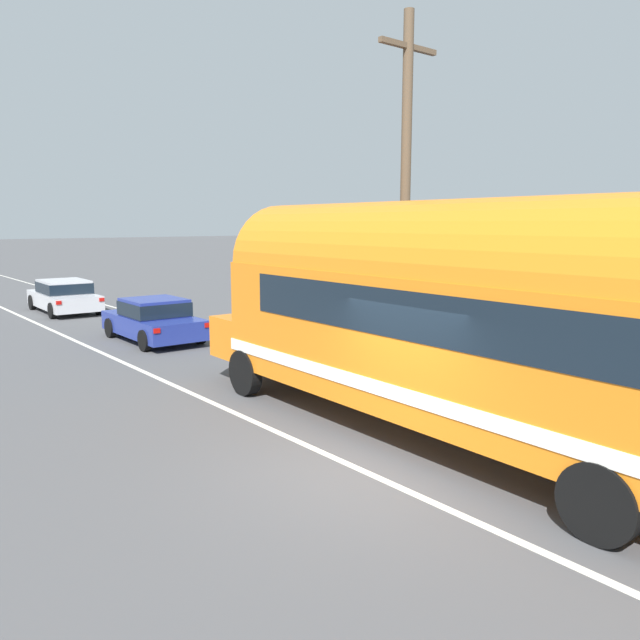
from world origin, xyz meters
name	(u,v)px	position (x,y,z in m)	size (l,w,h in m)	color
ground_plane	(368,473)	(0.00, 0.00, 0.00)	(300.00, 300.00, 0.00)	#4C4C4F
lane_markings	(150,341)	(1.81, 12.00, 0.00)	(4.05, 80.00, 0.01)	silver
utility_pole	(405,193)	(4.75, 3.82, 4.42)	(1.80, 0.24, 8.50)	brown
painted_bus	(463,312)	(1.94, -0.16, 2.30)	(2.80, 12.58, 4.12)	orange
car_lead	(154,318)	(1.98, 12.02, 0.73)	(2.02, 4.28, 1.37)	navy
car_second	(64,295)	(1.75, 20.45, 0.74)	(2.11, 4.73, 1.37)	silver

